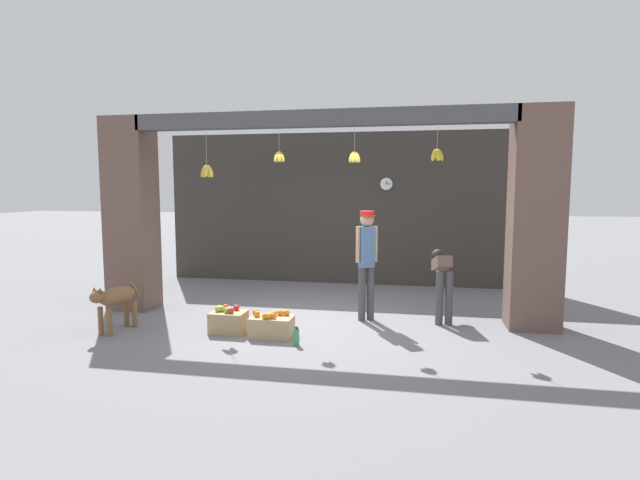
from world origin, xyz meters
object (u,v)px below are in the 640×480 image
object	(u,v)px
fruit_crate_apples	(228,321)
wall_clock	(386,184)
dog	(115,299)
shopkeeper	(367,256)
water_bottle	(297,337)
fruit_crate_oranges	(271,326)
worker_stooping	(442,276)

from	to	relation	value
fruit_crate_apples	wall_clock	xyz separation A→B (m)	(1.93, 3.80, 1.91)
dog	wall_clock	world-z (taller)	wall_clock
dog	fruit_crate_apples	size ratio (longest dim) A/B	1.92
dog	shopkeeper	distance (m)	3.64
shopkeeper	wall_clock	distance (m)	3.00
dog	shopkeeper	xyz separation A→B (m)	(3.37, 1.27, 0.51)
shopkeeper	water_bottle	distance (m)	1.80
fruit_crate_oranges	shopkeeper	bearing A→B (deg)	43.21
shopkeeper	wall_clock	size ratio (longest dim) A/B	6.33
worker_stooping	wall_clock	distance (m)	3.13
dog	fruit_crate_oranges	distance (m)	2.23
worker_stooping	water_bottle	world-z (taller)	worker_stooping
worker_stooping	wall_clock	size ratio (longest dim) A/B	3.95
worker_stooping	fruit_crate_oranges	xyz separation A→B (m)	(-2.29, -1.28, -0.53)
fruit_crate_oranges	worker_stooping	bearing A→B (deg)	29.16
fruit_crate_oranges	water_bottle	distance (m)	0.51
fruit_crate_oranges	wall_clock	distance (m)	4.53
water_bottle	shopkeeper	bearing A→B (deg)	61.71
shopkeeper	fruit_crate_oranges	bearing A→B (deg)	17.09
dog	fruit_crate_apples	bearing A→B (deg)	110.23
worker_stooping	water_bottle	distance (m)	2.51
worker_stooping	fruit_crate_oranges	world-z (taller)	worker_stooping
shopkeeper	worker_stooping	distance (m)	1.17
fruit_crate_apples	shopkeeper	bearing A→B (deg)	29.04
water_bottle	dog	bearing A→B (deg)	177.40
fruit_crate_apples	wall_clock	bearing A→B (deg)	63.04
dog	worker_stooping	xyz separation A→B (m)	(4.49, 1.45, 0.22)
dog	water_bottle	size ratio (longest dim) A/B	3.76
fruit_crate_apples	water_bottle	world-z (taller)	fruit_crate_apples
fruit_crate_oranges	fruit_crate_apples	world-z (taller)	fruit_crate_apples
fruit_crate_apples	water_bottle	bearing A→B (deg)	-19.67
shopkeeper	worker_stooping	size ratio (longest dim) A/B	1.60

